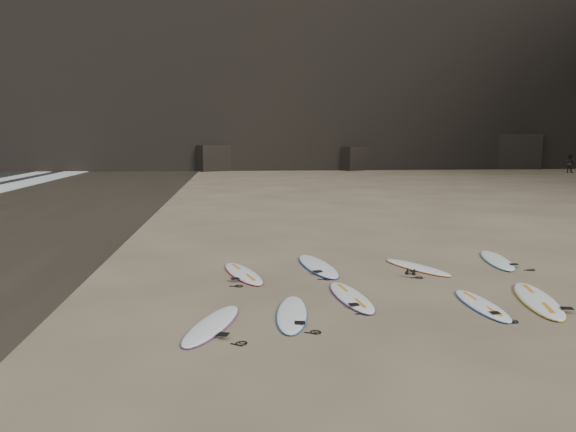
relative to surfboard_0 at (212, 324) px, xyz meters
name	(u,v)px	position (x,y,z in m)	size (l,w,h in m)	color
ground	(406,303)	(3.89, 1.10, -0.04)	(240.00, 240.00, 0.00)	#897559
surfboard_0	(212,324)	(0.00, 0.00, 0.00)	(0.56, 2.32, 0.08)	white
surfboard_1	(292,313)	(1.49, 0.50, 0.00)	(0.56, 2.32, 0.08)	white
surfboard_2	(351,297)	(2.84, 1.50, 0.00)	(0.57, 2.38, 0.09)	white
surfboard_3	(482,305)	(5.33, 0.70, 0.00)	(0.53, 2.20, 0.08)	white
surfboard_4	(538,299)	(6.62, 0.92, 0.01)	(0.65, 2.72, 0.10)	white
surfboard_5	(243,273)	(0.60, 3.74, 0.00)	(0.58, 2.42, 0.09)	white
surfboard_6	(318,266)	(2.54, 4.34, 0.01)	(0.66, 2.74, 0.10)	white
surfboard_7	(417,267)	(5.08, 3.99, 0.00)	(0.54, 2.25, 0.08)	white
surfboard_8	(497,260)	(7.50, 4.58, 0.00)	(0.60, 2.50, 0.09)	white
person_b	(570,163)	(31.04, 39.36, 0.83)	(0.85, 0.66, 1.74)	black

